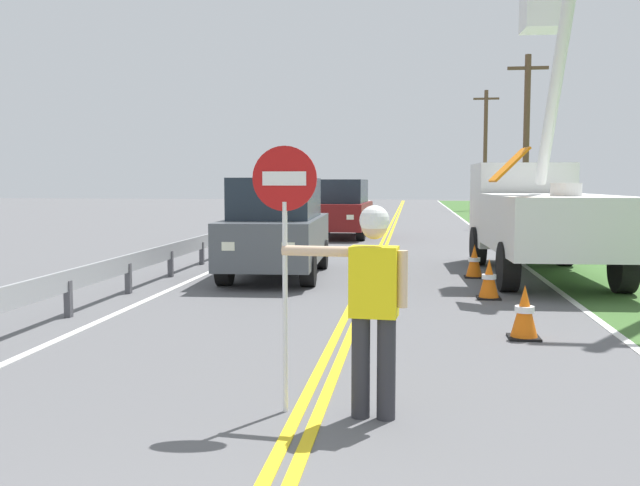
# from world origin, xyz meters

# --- Properties ---
(centerline_yellow_left) EXTENTS (0.11, 110.00, 0.01)m
(centerline_yellow_left) POSITION_xyz_m (-0.09, 20.00, 0.01)
(centerline_yellow_left) COLOR yellow
(centerline_yellow_left) RESTS_ON ground
(centerline_yellow_right) EXTENTS (0.11, 110.00, 0.01)m
(centerline_yellow_right) POSITION_xyz_m (0.09, 20.00, 0.01)
(centerline_yellow_right) COLOR yellow
(centerline_yellow_right) RESTS_ON ground
(edge_line_right) EXTENTS (0.12, 110.00, 0.01)m
(edge_line_right) POSITION_xyz_m (3.60, 20.00, 0.01)
(edge_line_right) COLOR silver
(edge_line_right) RESTS_ON ground
(edge_line_left) EXTENTS (0.12, 110.00, 0.01)m
(edge_line_left) POSITION_xyz_m (-3.60, 20.00, 0.01)
(edge_line_left) COLOR silver
(edge_line_left) RESTS_ON ground
(flagger_worker) EXTENTS (1.08, 0.28, 1.83)m
(flagger_worker) POSITION_xyz_m (0.56, 4.06, 1.05)
(flagger_worker) COLOR #2D2D33
(flagger_worker) RESTS_ON ground
(stop_sign_paddle) EXTENTS (0.56, 0.04, 2.33)m
(stop_sign_paddle) POSITION_xyz_m (-0.21, 4.14, 1.71)
(stop_sign_paddle) COLOR silver
(stop_sign_paddle) RESTS_ON ground
(utility_bucket_truck) EXTENTS (2.67, 6.88, 5.98)m
(utility_bucket_truck) POSITION_xyz_m (3.59, 14.04, 1.43)
(utility_bucket_truck) COLOR silver
(utility_bucket_truck) RESTS_ON ground
(oncoming_suv_nearest) EXTENTS (2.05, 4.67, 2.10)m
(oncoming_suv_nearest) POSITION_xyz_m (-1.97, 13.01, 1.06)
(oncoming_suv_nearest) COLOR #4C5156
(oncoming_suv_nearest) RESTS_ON ground
(oncoming_suv_second) EXTENTS (2.01, 4.65, 2.10)m
(oncoming_suv_second) POSITION_xyz_m (-1.62, 23.90, 1.06)
(oncoming_suv_second) COLOR maroon
(oncoming_suv_second) RESTS_ON ground
(utility_pole_mid) EXTENTS (1.80, 0.28, 7.70)m
(utility_pole_mid) POSITION_xyz_m (5.99, 31.57, 4.03)
(utility_pole_mid) COLOR brown
(utility_pole_mid) RESTS_ON ground
(utility_pole_far) EXTENTS (1.80, 0.28, 8.49)m
(utility_pole_far) POSITION_xyz_m (6.05, 50.50, 4.43)
(utility_pole_far) COLOR brown
(utility_pole_far) RESTS_ON ground
(traffic_cone_lead) EXTENTS (0.40, 0.40, 0.70)m
(traffic_cone_lead) POSITION_xyz_m (2.33, 7.42, 0.34)
(traffic_cone_lead) COLOR orange
(traffic_cone_lead) RESTS_ON ground
(traffic_cone_mid) EXTENTS (0.40, 0.40, 0.70)m
(traffic_cone_mid) POSITION_xyz_m (2.22, 10.59, 0.34)
(traffic_cone_mid) COLOR orange
(traffic_cone_mid) RESTS_ON ground
(traffic_cone_tail) EXTENTS (0.40, 0.40, 0.70)m
(traffic_cone_tail) POSITION_xyz_m (2.20, 13.35, 0.34)
(traffic_cone_tail) COLOR orange
(traffic_cone_tail) RESTS_ON ground
(guardrail_left_shoulder) EXTENTS (0.10, 32.00, 0.71)m
(guardrail_left_shoulder) POSITION_xyz_m (-4.20, 16.06, 0.52)
(guardrail_left_shoulder) COLOR #9EA0A3
(guardrail_left_shoulder) RESTS_ON ground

